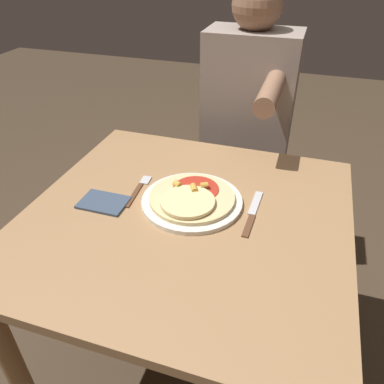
{
  "coord_description": "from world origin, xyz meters",
  "views": [
    {
      "loc": [
        0.28,
        -0.8,
        1.4
      ],
      "look_at": [
        0.0,
        0.06,
        0.78
      ],
      "focal_mm": 35.0,
      "sensor_mm": 36.0,
      "label": 1
    }
  ],
  "objects": [
    {
      "name": "ground_plane",
      "position": [
        0.0,
        0.0,
        0.0
      ],
      "size": [
        8.0,
        8.0,
        0.0
      ],
      "primitive_type": "plane",
      "color": "#423323"
    },
    {
      "name": "napkin",
      "position": [
        -0.25,
        -0.03,
        0.74
      ],
      "size": [
        0.14,
        0.1,
        0.01
      ],
      "color": "#38475B",
      "rests_on": "dining_table"
    },
    {
      "name": "dining_table",
      "position": [
        0.0,
        0.0,
        0.61
      ],
      "size": [
        0.91,
        0.89,
        0.74
      ],
      "color": "#9E754C",
      "rests_on": "ground_plane"
    },
    {
      "name": "fork",
      "position": [
        -0.18,
        0.07,
        0.74
      ],
      "size": [
        0.03,
        0.18,
        0.0
      ],
      "color": "brown",
      "rests_on": "dining_table"
    },
    {
      "name": "pizza",
      "position": [
        -0.0,
        0.05,
        0.76
      ],
      "size": [
        0.25,
        0.25,
        0.04
      ],
      "color": "#E0C689",
      "rests_on": "plate"
    },
    {
      "name": "person_diner",
      "position": [
        0.04,
        0.71,
        0.75
      ],
      "size": [
        0.37,
        0.52,
        1.28
      ],
      "color": "#2D2D38",
      "rests_on": "ground_plane"
    },
    {
      "name": "knife",
      "position": [
        0.18,
        0.06,
        0.74
      ],
      "size": [
        0.03,
        0.22,
        0.0
      ],
      "color": "brown",
      "rests_on": "dining_table"
    },
    {
      "name": "plate",
      "position": [
        0.0,
        0.06,
        0.74
      ],
      "size": [
        0.3,
        0.3,
        0.01
      ],
      "color": "silver",
      "rests_on": "dining_table"
    }
  ]
}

